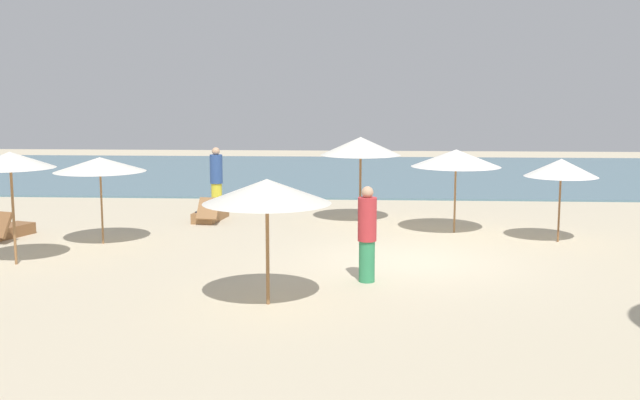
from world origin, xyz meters
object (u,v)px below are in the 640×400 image
at_px(umbrella_3, 10,160).
at_px(lounger_0, 210,214).
at_px(umbrella_5, 361,146).
at_px(umbrella_2, 456,158).
at_px(umbrella_1, 267,191).
at_px(person_2, 367,234).
at_px(umbrella_7, 100,165).
at_px(lounger_1, 4,231).
at_px(umbrella_0, 561,168).
at_px(person_1, 216,179).

bearing_deg(umbrella_3, lounger_0, 61.97).
bearing_deg(lounger_0, umbrella_5, 1.70).
relative_size(umbrella_2, umbrella_3, 0.96).
bearing_deg(umbrella_2, umbrella_5, 147.84).
bearing_deg(umbrella_1, person_2, 43.95).
xyz_separation_m(umbrella_7, person_2, (6.15, -3.17, -0.95)).
bearing_deg(lounger_1, umbrella_0, 1.55).
relative_size(umbrella_1, lounger_1, 1.22).
bearing_deg(umbrella_1, umbrella_2, 59.86).
relative_size(umbrella_1, umbrella_5, 0.92).
bearing_deg(umbrella_7, lounger_0, 60.54).
distance_m(person_1, person_2, 9.35).
distance_m(umbrella_2, lounger_1, 11.23).
bearing_deg(umbrella_2, umbrella_1, -120.14).
bearing_deg(person_1, person_2, -61.52).
distance_m(umbrella_0, person_1, 9.96).
bearing_deg(umbrella_1, umbrella_3, 155.06).
bearing_deg(umbrella_7, umbrella_1, -46.62).
bearing_deg(umbrella_1, lounger_1, 143.58).
xyz_separation_m(umbrella_3, umbrella_5, (7.04, 5.59, -0.08)).
xyz_separation_m(umbrella_2, person_1, (-6.68, 3.14, -0.93)).
distance_m(umbrella_1, umbrella_5, 8.31).
distance_m(umbrella_2, umbrella_3, 10.28).
relative_size(umbrella_3, person_2, 1.29).
bearing_deg(person_1, umbrella_3, -110.78).
distance_m(umbrella_5, person_1, 4.73).
xyz_separation_m(umbrella_3, lounger_1, (-1.58, 2.68, -1.98)).
distance_m(umbrella_2, lounger_0, 6.88).
xyz_separation_m(umbrella_0, umbrella_3, (-11.75, -3.04, 0.39)).
distance_m(umbrella_3, lounger_1, 3.69).
bearing_deg(umbrella_7, umbrella_3, -115.79).
xyz_separation_m(umbrella_3, person_2, (7.21, -0.99, -1.24)).
height_order(umbrella_2, lounger_0, umbrella_2).
relative_size(person_1, person_2, 1.06).
bearing_deg(umbrella_5, lounger_1, -161.35).
bearing_deg(person_1, lounger_1, -133.54).
height_order(umbrella_2, lounger_1, umbrella_2).
distance_m(umbrella_0, lounger_1, 13.43).
bearing_deg(person_1, umbrella_1, -74.03).
height_order(lounger_0, person_2, person_2).
bearing_deg(umbrella_3, lounger_1, 120.52).
distance_m(umbrella_0, person_2, 6.13).
height_order(umbrella_1, lounger_1, umbrella_1).
relative_size(umbrella_5, umbrella_7, 1.10).
height_order(umbrella_1, umbrella_7, umbrella_1).
relative_size(umbrella_0, umbrella_7, 0.94).
distance_m(umbrella_1, umbrella_7, 6.55).
bearing_deg(umbrella_3, umbrella_0, 14.52).
relative_size(umbrella_1, umbrella_3, 0.91).
bearing_deg(umbrella_0, umbrella_3, -165.48).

